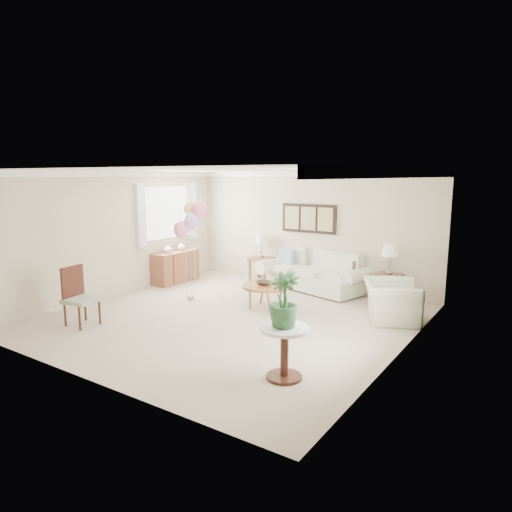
# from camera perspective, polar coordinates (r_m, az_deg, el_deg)

# --- Properties ---
(ground_plane) EXTENTS (6.00, 6.00, 0.00)m
(ground_plane) POSITION_cam_1_polar(r_m,az_deg,el_deg) (8.24, -3.17, -7.72)
(ground_plane) COLOR #B6A48F
(room_shell) EXTENTS (6.04, 6.04, 2.60)m
(room_shell) POSITION_cam_1_polar(r_m,az_deg,el_deg) (8.04, -3.51, 3.70)
(room_shell) COLOR #BDB597
(room_shell) RESTS_ON ground
(wall_art_triptych) EXTENTS (1.35, 0.06, 0.65)m
(wall_art_triptych) POSITION_cam_1_polar(r_m,az_deg,el_deg) (10.42, 6.60, 4.68)
(wall_art_triptych) COLOR black
(wall_art_triptych) RESTS_ON ground
(sofa) EXTENTS (2.63, 1.45, 0.89)m
(sofa) POSITION_cam_1_polar(r_m,az_deg,el_deg) (10.21, 7.47, -2.27)
(sofa) COLOR beige
(sofa) RESTS_ON ground
(end_table_left) EXTENTS (0.52, 0.48, 0.57)m
(end_table_left) POSITION_cam_1_polar(r_m,az_deg,el_deg) (10.98, 0.67, -0.62)
(end_table_left) COLOR brown
(end_table_left) RESTS_ON ground
(end_table_right) EXTENTS (0.49, 0.45, 0.54)m
(end_table_right) POSITION_cam_1_polar(r_m,az_deg,el_deg) (9.69, 16.26, -2.66)
(end_table_right) COLOR brown
(end_table_right) RESTS_ON ground
(lamp_left) EXTENTS (0.31, 0.31, 0.55)m
(lamp_left) POSITION_cam_1_polar(r_m,az_deg,el_deg) (10.90, 0.68, 2.04)
(lamp_left) COLOR gray
(lamp_left) RESTS_ON end_table_left
(lamp_right) EXTENTS (0.35, 0.35, 0.61)m
(lamp_right) POSITION_cam_1_polar(r_m,az_deg,el_deg) (9.59, 16.42, 0.58)
(lamp_right) COLOR gray
(lamp_right) RESTS_ON end_table_right
(coffee_table) EXTENTS (0.90, 0.90, 0.45)m
(coffee_table) POSITION_cam_1_polar(r_m,az_deg,el_deg) (8.72, 1.18, -3.86)
(coffee_table) COLOR brown
(coffee_table) RESTS_ON ground
(decor_bowl) EXTENTS (0.30, 0.30, 0.07)m
(decor_bowl) POSITION_cam_1_polar(r_m,az_deg,el_deg) (8.72, 0.97, -3.39)
(decor_bowl) COLOR #30241E
(decor_bowl) RESTS_ON coffee_table
(armchair) EXTENTS (1.27, 1.33, 0.68)m
(armchair) POSITION_cam_1_polar(r_m,az_deg,el_deg) (8.37, 16.52, -5.43)
(armchair) COLOR beige
(armchair) RESTS_ON ground
(side_table) EXTENTS (0.62, 0.62, 0.67)m
(side_table) POSITION_cam_1_polar(r_m,az_deg,el_deg) (5.75, 3.59, -10.42)
(side_table) COLOR silver
(side_table) RESTS_ON ground
(potted_plant) EXTENTS (0.39, 0.39, 0.69)m
(potted_plant) POSITION_cam_1_polar(r_m,az_deg,el_deg) (5.60, 3.51, -5.49)
(potted_plant) COLOR #214927
(potted_plant) RESTS_ON side_table
(accent_chair) EXTENTS (0.56, 0.56, 1.00)m
(accent_chair) POSITION_cam_1_polar(r_m,az_deg,el_deg) (8.29, -21.30, -4.55)
(accent_chair) COLOR gray
(accent_chair) RESTS_ON ground
(credenza) EXTENTS (0.46, 1.20, 0.74)m
(credenza) POSITION_cam_1_polar(r_m,az_deg,el_deg) (11.00, -10.03, -1.34)
(credenza) COLOR brown
(credenza) RESTS_ON ground
(vase_white) EXTENTS (0.20, 0.20, 0.20)m
(vase_white) POSITION_cam_1_polar(r_m,az_deg,el_deg) (10.73, -10.94, 0.90)
(vase_white) COLOR silver
(vase_white) RESTS_ON credenza
(vase_sage) EXTENTS (0.24, 0.24, 0.20)m
(vase_sage) POSITION_cam_1_polar(r_m,az_deg,el_deg) (11.05, -9.31, 1.20)
(vase_sage) COLOR #AFB1AE
(vase_sage) RESTS_ON credenza
(balloon_cluster) EXTENTS (0.57, 0.56, 2.02)m
(balloon_cluster) POSITION_cam_1_polar(r_m,az_deg,el_deg) (9.21, -8.17, 4.76)
(balloon_cluster) COLOR gray
(balloon_cluster) RESTS_ON ground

